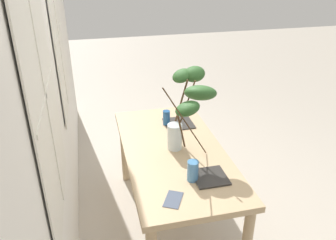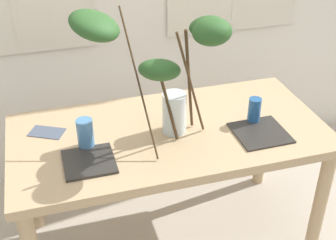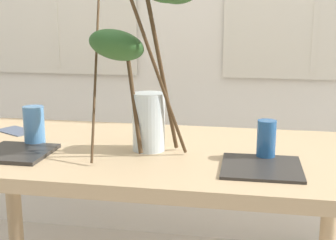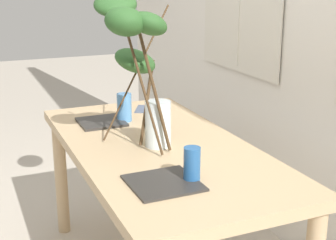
{
  "view_description": "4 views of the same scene",
  "coord_description": "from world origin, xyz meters",
  "px_view_note": "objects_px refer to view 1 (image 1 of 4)",
  "views": [
    {
      "loc": [
        -2.23,
        0.58,
        2.16
      ],
      "look_at": [
        0.09,
        0.03,
        0.96
      ],
      "focal_mm": 36.8,
      "sensor_mm": 36.0,
      "label": 1
    },
    {
      "loc": [
        -0.54,
        -1.81,
        1.97
      ],
      "look_at": [
        -0.01,
        -0.02,
        0.82
      ],
      "focal_mm": 49.02,
      "sensor_mm": 36.0,
      "label": 2
    },
    {
      "loc": [
        0.38,
        -1.6,
        1.22
      ],
      "look_at": [
        0.09,
        -0.01,
        0.85
      ],
      "focal_mm": 50.4,
      "sensor_mm": 36.0,
      "label": 3
    },
    {
      "loc": [
        1.96,
        -0.79,
        1.49
      ],
      "look_at": [
        0.01,
        0.04,
        0.85
      ],
      "focal_mm": 52.82,
      "sensor_mm": 36.0,
      "label": 4
    }
  ],
  "objects_px": {
    "vase_with_branches": "(188,101)",
    "plate_square_right": "(179,123)",
    "drinking_glass_blue_left": "(193,171)",
    "drinking_glass_blue_right": "(166,118)",
    "dining_table": "(174,160)",
    "plate_square_left": "(210,177)"
  },
  "relations": [
    {
      "from": "vase_with_branches",
      "to": "drinking_glass_blue_right",
      "type": "height_order",
      "value": "vase_with_branches"
    },
    {
      "from": "drinking_glass_blue_left",
      "to": "plate_square_left",
      "type": "xyz_separation_m",
      "value": [
        -0.01,
        -0.12,
        -0.07
      ]
    },
    {
      "from": "drinking_glass_blue_right",
      "to": "plate_square_right",
      "type": "distance_m",
      "value": 0.13
    },
    {
      "from": "dining_table",
      "to": "vase_with_branches",
      "type": "bearing_deg",
      "value": -122.26
    },
    {
      "from": "vase_with_branches",
      "to": "drinking_glass_blue_left",
      "type": "height_order",
      "value": "vase_with_branches"
    },
    {
      "from": "drinking_glass_blue_left",
      "to": "plate_square_right",
      "type": "height_order",
      "value": "drinking_glass_blue_left"
    },
    {
      "from": "dining_table",
      "to": "plate_square_left",
      "type": "distance_m",
      "value": 0.46
    },
    {
      "from": "drinking_glass_blue_left",
      "to": "plate_square_left",
      "type": "height_order",
      "value": "drinking_glass_blue_left"
    },
    {
      "from": "dining_table",
      "to": "vase_with_branches",
      "type": "relative_size",
      "value": 2.22
    },
    {
      "from": "plate_square_right",
      "to": "drinking_glass_blue_left",
      "type": "bearing_deg",
      "value": 171.43
    },
    {
      "from": "dining_table",
      "to": "drinking_glass_blue_right",
      "type": "xyz_separation_m",
      "value": [
        0.43,
        -0.04,
        0.16
      ]
    },
    {
      "from": "drinking_glass_blue_right",
      "to": "plate_square_left",
      "type": "relative_size",
      "value": 0.58
    },
    {
      "from": "plate_square_left",
      "to": "plate_square_right",
      "type": "bearing_deg",
      "value": -0.04
    },
    {
      "from": "dining_table",
      "to": "plate_square_right",
      "type": "xyz_separation_m",
      "value": [
        0.42,
        -0.15,
        0.1
      ]
    },
    {
      "from": "vase_with_branches",
      "to": "plate_square_right",
      "type": "bearing_deg",
      "value": -7.78
    },
    {
      "from": "dining_table",
      "to": "drinking_glass_blue_right",
      "type": "height_order",
      "value": "drinking_glass_blue_right"
    },
    {
      "from": "drinking_glass_blue_right",
      "to": "plate_square_right",
      "type": "xyz_separation_m",
      "value": [
        -0.01,
        -0.11,
        -0.06
      ]
    },
    {
      "from": "plate_square_right",
      "to": "vase_with_branches",
      "type": "bearing_deg",
      "value": 172.22
    },
    {
      "from": "vase_with_branches",
      "to": "plate_square_left",
      "type": "distance_m",
      "value": 0.56
    },
    {
      "from": "drinking_glass_blue_left",
      "to": "drinking_glass_blue_right",
      "type": "relative_size",
      "value": 1.11
    },
    {
      "from": "dining_table",
      "to": "plate_square_right",
      "type": "height_order",
      "value": "plate_square_right"
    },
    {
      "from": "vase_with_branches",
      "to": "plate_square_right",
      "type": "distance_m",
      "value": 0.64
    }
  ]
}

